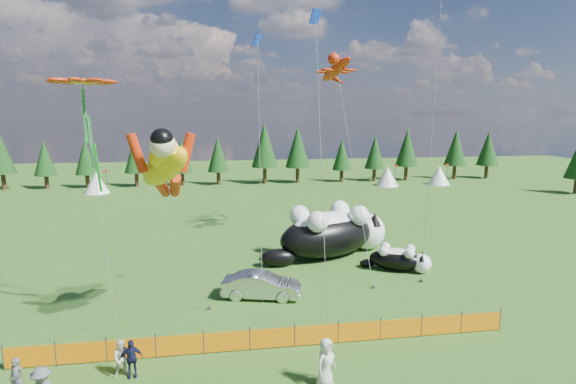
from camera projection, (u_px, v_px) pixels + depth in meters
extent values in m
plane|color=#0E380A|center=(265.00, 319.00, 22.86)|extent=(160.00, 160.00, 0.00)
cylinder|color=#262626|center=(3.00, 358.00, 18.17)|extent=(0.06, 0.06, 1.10)
cylinder|color=#262626|center=(56.00, 354.00, 18.47)|extent=(0.06, 0.06, 1.10)
cylinder|color=#262626|center=(107.00, 350.00, 18.78)|extent=(0.06, 0.06, 1.10)
cylinder|color=#262626|center=(156.00, 346.00, 19.08)|extent=(0.06, 0.06, 1.10)
cylinder|color=#262626|center=(204.00, 342.00, 19.39)|extent=(0.06, 0.06, 1.10)
cylinder|color=#262626|center=(250.00, 339.00, 19.69)|extent=(0.06, 0.06, 1.10)
cylinder|color=#262626|center=(295.00, 335.00, 20.00)|extent=(0.06, 0.06, 1.10)
cylinder|color=#262626|center=(338.00, 332.00, 20.30)|extent=(0.06, 0.06, 1.10)
cylinder|color=#262626|center=(380.00, 329.00, 20.61)|extent=(0.06, 0.06, 1.10)
cylinder|color=#262626|center=(421.00, 326.00, 20.91)|extent=(0.06, 0.06, 1.10)
cylinder|color=#262626|center=(461.00, 323.00, 21.22)|extent=(0.06, 0.06, 1.10)
cylinder|color=#262626|center=(500.00, 320.00, 21.52)|extent=(0.06, 0.06, 1.10)
cube|color=orange|center=(30.00, 357.00, 18.33)|extent=(2.00, 0.04, 0.90)
cube|color=orange|center=(81.00, 353.00, 18.63)|extent=(2.00, 0.04, 0.90)
cube|color=orange|center=(131.00, 349.00, 18.94)|extent=(2.00, 0.04, 0.90)
cube|color=orange|center=(180.00, 345.00, 19.24)|extent=(2.00, 0.04, 0.90)
cube|color=orange|center=(227.00, 342.00, 19.55)|extent=(2.00, 0.04, 0.90)
cube|color=orange|center=(272.00, 338.00, 19.85)|extent=(2.00, 0.04, 0.90)
cube|color=orange|center=(317.00, 335.00, 20.16)|extent=(2.00, 0.04, 0.90)
cube|color=orange|center=(359.00, 331.00, 20.46)|extent=(2.00, 0.04, 0.90)
cube|color=orange|center=(401.00, 328.00, 20.77)|extent=(2.00, 0.04, 0.90)
cube|color=orange|center=(441.00, 325.00, 21.07)|extent=(2.00, 0.04, 0.90)
cube|color=orange|center=(481.00, 322.00, 21.38)|extent=(2.00, 0.04, 0.90)
ellipsoid|color=black|center=(328.00, 236.00, 32.58)|extent=(8.66, 6.39, 3.14)
ellipsoid|color=white|center=(328.00, 225.00, 32.45)|extent=(6.49, 4.69, 1.92)
sphere|color=white|center=(367.00, 231.00, 34.49)|extent=(2.79, 2.79, 2.79)
sphere|color=#FB6171|center=(378.00, 229.00, 35.10)|extent=(0.39, 0.39, 0.39)
ellipsoid|color=black|center=(278.00, 258.00, 30.60)|extent=(2.73, 2.06, 1.22)
cone|color=black|center=(374.00, 219.00, 33.59)|extent=(0.98, 0.98, 0.98)
cone|color=black|center=(360.00, 215.00, 35.00)|extent=(0.98, 0.98, 0.98)
sphere|color=white|center=(340.00, 210.00, 34.26)|extent=(1.47, 1.47, 1.47)
sphere|color=white|center=(359.00, 216.00, 32.35)|extent=(1.47, 1.47, 1.47)
sphere|color=white|center=(300.00, 215.00, 32.39)|extent=(1.47, 1.47, 1.47)
sphere|color=white|center=(318.00, 222.00, 30.48)|extent=(1.47, 1.47, 1.47)
ellipsoid|color=black|center=(396.00, 260.00, 29.88)|extent=(3.89, 3.09, 1.41)
ellipsoid|color=white|center=(396.00, 255.00, 29.82)|extent=(2.91, 2.28, 0.86)
sphere|color=white|center=(422.00, 263.00, 29.37)|extent=(1.25, 1.25, 1.25)
sphere|color=#FB6171|center=(430.00, 264.00, 29.20)|extent=(0.18, 0.18, 0.18)
ellipsoid|color=black|center=(367.00, 263.00, 30.55)|extent=(1.23, 1.00, 0.55)
cone|color=black|center=(422.00, 258.00, 28.93)|extent=(0.44, 0.44, 0.44)
cone|color=black|center=(422.00, 254.00, 29.64)|extent=(0.44, 0.44, 0.44)
sphere|color=white|center=(410.00, 249.00, 29.97)|extent=(0.66, 0.66, 0.66)
sphere|color=white|center=(409.00, 254.00, 29.02)|extent=(0.66, 0.66, 0.66)
sphere|color=white|center=(385.00, 247.00, 30.49)|extent=(0.66, 0.66, 0.66)
sphere|color=white|center=(384.00, 251.00, 29.54)|extent=(0.66, 0.66, 0.66)
imported|color=silver|center=(262.00, 285.00, 25.36)|extent=(4.68, 2.56, 1.46)
imported|color=#525356|center=(17.00, 379.00, 16.27)|extent=(0.68, 0.55, 1.60)
imported|color=beige|center=(122.00, 358.00, 17.71)|extent=(0.81, 0.57, 1.53)
imported|color=#121633|center=(131.00, 358.00, 17.68)|extent=(0.96, 0.57, 1.56)
imported|color=beige|center=(326.00, 362.00, 17.07)|extent=(1.11, 1.06, 1.91)
cylinder|color=#595959|center=(188.00, 242.00, 22.31)|extent=(0.03, 0.03, 8.10)
cube|color=#262626|center=(209.00, 308.00, 23.90)|extent=(0.15, 0.15, 0.16)
cylinder|color=#595959|center=(352.00, 163.00, 31.19)|extent=(0.03, 0.03, 17.72)
cube|color=#262626|center=(373.00, 287.00, 26.80)|extent=(0.15, 0.15, 0.16)
cylinder|color=#595959|center=(100.00, 210.00, 20.49)|extent=(0.03, 0.03, 12.00)
cube|color=#262626|center=(119.00, 342.00, 20.30)|extent=(0.15, 0.15, 0.16)
cube|color=#198D29|center=(87.00, 143.00, 21.16)|extent=(0.23, 0.23, 4.96)
cylinder|color=#595959|center=(260.00, 164.00, 25.89)|extent=(0.03, 0.03, 15.25)
cube|color=#262626|center=(262.00, 300.00, 24.89)|extent=(0.15, 0.15, 0.16)
cylinder|color=#595959|center=(435.00, 86.00, 28.03)|extent=(0.03, 0.03, 24.29)
cube|color=#262626|center=(421.00, 281.00, 27.81)|extent=(0.15, 0.15, 0.16)
cylinder|color=#595959|center=(322.00, 176.00, 20.75)|extent=(0.03, 0.03, 14.82)
cube|color=#262626|center=(328.00, 338.00, 20.74)|extent=(0.15, 0.15, 0.16)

